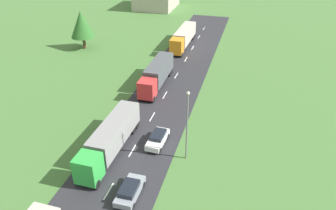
{
  "coord_description": "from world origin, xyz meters",
  "views": [
    {
      "loc": [
        12.14,
        4.19,
        24.32
      ],
      "look_at": [
        1.71,
        42.41,
        1.03
      ],
      "focal_mm": 34.61,
      "sensor_mm": 36.0,
      "label": 1
    }
  ],
  "objects_px": {
    "truck_fourth": "(183,37)",
    "tree_maple": "(82,24)",
    "truck_third": "(157,74)",
    "car_third": "(130,190)",
    "car_fourth": "(158,139)",
    "lamppost_second": "(187,123)",
    "truck_second": "(110,138)"
  },
  "relations": [
    {
      "from": "truck_fourth",
      "to": "tree_maple",
      "type": "relative_size",
      "value": 1.74
    },
    {
      "from": "truck_third",
      "to": "car_third",
      "type": "distance_m",
      "value": 24.63
    },
    {
      "from": "truck_fourth",
      "to": "car_third",
      "type": "height_order",
      "value": "truck_fourth"
    },
    {
      "from": "truck_fourth",
      "to": "car_fourth",
      "type": "distance_m",
      "value": 34.71
    },
    {
      "from": "car_third",
      "to": "lamppost_second",
      "type": "distance_m",
      "value": 9.27
    },
    {
      "from": "truck_second",
      "to": "lamppost_second",
      "type": "relative_size",
      "value": 1.46
    },
    {
      "from": "truck_second",
      "to": "truck_third",
      "type": "height_order",
      "value": "truck_third"
    },
    {
      "from": "truck_fourth",
      "to": "truck_third",
      "type": "bearing_deg",
      "value": -90.08
    },
    {
      "from": "truck_third",
      "to": "tree_maple",
      "type": "distance_m",
      "value": 23.57
    },
    {
      "from": "truck_second",
      "to": "truck_fourth",
      "type": "xyz_separation_m",
      "value": [
        0.13,
        37.31,
        0.02
      ]
    },
    {
      "from": "truck_fourth",
      "to": "tree_maple",
      "type": "distance_m",
      "value": 21.11
    },
    {
      "from": "car_fourth",
      "to": "lamppost_second",
      "type": "relative_size",
      "value": 0.51
    },
    {
      "from": "lamppost_second",
      "to": "car_fourth",
      "type": "bearing_deg",
      "value": 156.84
    },
    {
      "from": "truck_fourth",
      "to": "car_third",
      "type": "distance_m",
      "value": 43.59
    },
    {
      "from": "truck_second",
      "to": "tree_maple",
      "type": "height_order",
      "value": "tree_maple"
    },
    {
      "from": "car_third",
      "to": "tree_maple",
      "type": "relative_size",
      "value": 0.55
    },
    {
      "from": "car_fourth",
      "to": "lamppost_second",
      "type": "distance_m",
      "value": 5.84
    },
    {
      "from": "truck_third",
      "to": "car_third",
      "type": "relative_size",
      "value": 2.8
    },
    {
      "from": "truck_third",
      "to": "tree_maple",
      "type": "relative_size",
      "value": 1.53
    },
    {
      "from": "tree_maple",
      "to": "truck_second",
      "type": "bearing_deg",
      "value": -57.3
    },
    {
      "from": "truck_fourth",
      "to": "lamppost_second",
      "type": "height_order",
      "value": "lamppost_second"
    },
    {
      "from": "lamppost_second",
      "to": "tree_maple",
      "type": "relative_size",
      "value": 1.11
    },
    {
      "from": "car_fourth",
      "to": "tree_maple",
      "type": "distance_m",
      "value": 37.21
    },
    {
      "from": "car_fourth",
      "to": "tree_maple",
      "type": "height_order",
      "value": "tree_maple"
    },
    {
      "from": "truck_second",
      "to": "car_third",
      "type": "height_order",
      "value": "truck_second"
    },
    {
      "from": "lamppost_second",
      "to": "truck_third",
      "type": "bearing_deg",
      "value": 117.04
    },
    {
      "from": "truck_second",
      "to": "truck_third",
      "type": "relative_size",
      "value": 1.06
    },
    {
      "from": "car_third",
      "to": "car_fourth",
      "type": "height_order",
      "value": "car_third"
    },
    {
      "from": "truck_second",
      "to": "car_fourth",
      "type": "relative_size",
      "value": 2.89
    },
    {
      "from": "truck_third",
      "to": "truck_fourth",
      "type": "xyz_separation_m",
      "value": [
        0.03,
        19.16,
        -0.03
      ]
    },
    {
      "from": "truck_third",
      "to": "lamppost_second",
      "type": "distance_m",
      "value": 19.14
    },
    {
      "from": "truck_fourth",
      "to": "tree_maple",
      "type": "xyz_separation_m",
      "value": [
        -19.79,
        -6.68,
        3.05
      ]
    }
  ]
}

